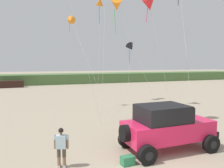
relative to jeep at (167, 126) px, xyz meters
The scene contains 10 objects.
dune_ridge 38.46m from the jeep, 90.46° to the left, with size 90.00×6.36×1.97m, color #4C703D.
jeep is the anchor object (origin of this frame).
person_watching 5.09m from the jeep, behind, with size 0.60×0.40×1.67m.
cooler_box 2.77m from the jeep, 161.39° to the right, with size 0.56×0.36×0.38m, color #2D7F51.
distant_sedan 34.64m from the jeep, 106.21° to the left, with size 4.20×1.70×1.20m, color black.
kite_green_box 16.84m from the jeep, 86.22° to the left, with size 2.33×5.00×11.06m.
kite_white_parafoil 15.41m from the jeep, 72.48° to the left, with size 3.23×5.55×6.66m.
kite_pink_ribbon 8.87m from the jeep, 71.35° to the left, with size 1.98×2.50×8.94m.
kite_red_delta 12.42m from the jeep, 84.12° to the left, with size 3.58×3.58×9.99m.
kite_blue_swept 14.00m from the jeep, 102.27° to the left, with size 2.49×5.59×8.62m.
Camera 1 is at (-4.08, -6.68, 4.28)m, focal length 35.73 mm.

